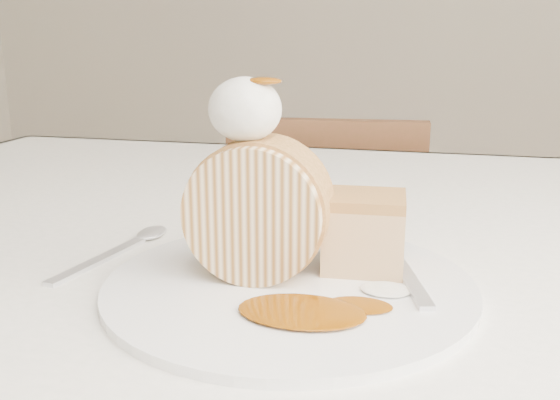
# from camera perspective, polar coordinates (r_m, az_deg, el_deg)

# --- Properties ---
(table) EXTENTS (1.40, 0.90, 0.75)m
(table) POSITION_cam_1_polar(r_m,az_deg,el_deg) (0.69, 6.21, -9.38)
(table) COLOR silver
(table) RESTS_ON ground
(chair_far) EXTENTS (0.40, 0.40, 0.79)m
(chair_far) POSITION_cam_1_polar(r_m,az_deg,el_deg) (1.34, 4.30, -6.71)
(chair_far) COLOR brown
(chair_far) RESTS_ON ground
(plate) EXTENTS (0.31, 0.31, 0.01)m
(plate) POSITION_cam_1_polar(r_m,az_deg,el_deg) (0.50, 0.86, -7.78)
(plate) COLOR white
(plate) RESTS_ON table
(roulade_slice) EXTENTS (0.11, 0.06, 0.11)m
(roulade_slice) POSITION_cam_1_polar(r_m,az_deg,el_deg) (0.49, -1.99, -0.89)
(roulade_slice) COLOR beige
(roulade_slice) RESTS_ON plate
(cake_chunk) EXTENTS (0.07, 0.06, 0.05)m
(cake_chunk) POSITION_cam_1_polar(r_m,az_deg,el_deg) (0.52, 7.67, -3.31)
(cake_chunk) COLOR #C4854A
(cake_chunk) RESTS_ON plate
(whipped_cream) EXTENTS (0.06, 0.06, 0.05)m
(whipped_cream) POSITION_cam_1_polar(r_m,az_deg,el_deg) (0.48, -3.21, 8.27)
(whipped_cream) COLOR white
(whipped_cream) RESTS_ON roulade_slice
(caramel_drizzle) EXTENTS (0.03, 0.02, 0.01)m
(caramel_drizzle) POSITION_cam_1_polar(r_m,az_deg,el_deg) (0.47, -1.52, 11.57)
(caramel_drizzle) COLOR #743904
(caramel_drizzle) RESTS_ON whipped_cream
(caramel_pool) EXTENTS (0.09, 0.06, 0.00)m
(caramel_pool) POSITION_cam_1_polar(r_m,az_deg,el_deg) (0.44, 1.98, -10.13)
(caramel_pool) COLOR #743904
(caramel_pool) RESTS_ON plate
(fork) EXTENTS (0.07, 0.17, 0.00)m
(fork) POSITION_cam_1_polar(r_m,az_deg,el_deg) (0.51, 11.54, -6.81)
(fork) COLOR silver
(fork) RESTS_ON plate
(spoon) EXTENTS (0.05, 0.15, 0.00)m
(spoon) POSITION_cam_1_polar(r_m,az_deg,el_deg) (0.58, -16.24, -5.32)
(spoon) COLOR silver
(spoon) RESTS_ON table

